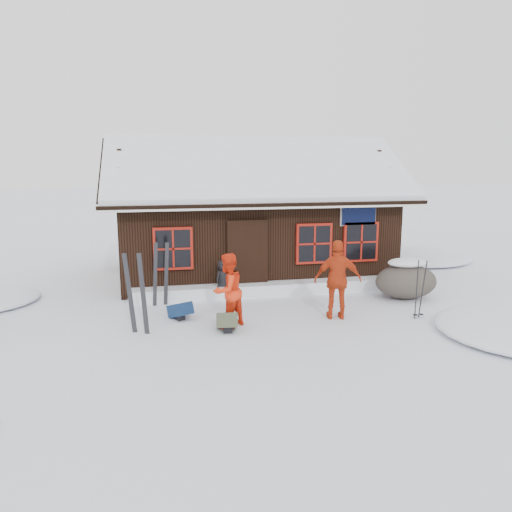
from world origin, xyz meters
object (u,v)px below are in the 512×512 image
at_px(skier_orange_right, 338,280).
at_px(backpack_olive, 227,324).
at_px(skier_crouched, 223,279).
at_px(ski_poles, 420,290).
at_px(boulder, 406,280).
at_px(backpack_blue, 180,313).
at_px(skier_orange_left, 228,291).

relative_size(skier_orange_right, backpack_olive, 3.19).
bearing_deg(skier_crouched, ski_poles, -68.24).
bearing_deg(boulder, ski_poles, -108.74).
relative_size(skier_orange_right, backpack_blue, 3.45).
distance_m(skier_crouched, boulder, 4.91).
distance_m(skier_orange_right, skier_crouched, 3.32).
height_order(skier_crouched, backpack_olive, skier_crouched).
distance_m(skier_orange_right, boulder, 2.79).
height_order(skier_orange_left, backpack_olive, skier_orange_left).
bearing_deg(backpack_blue, skier_orange_right, -38.96).
relative_size(backpack_blue, backpack_olive, 0.92).
bearing_deg(skier_orange_right, backpack_blue, 1.15).
distance_m(skier_orange_right, ski_poles, 1.94).
distance_m(skier_crouched, ski_poles, 5.01).
height_order(ski_poles, backpack_blue, ski_poles).
xyz_separation_m(skier_orange_right, skier_crouched, (-2.35, 2.31, -0.40)).
bearing_deg(skier_orange_left, backpack_blue, -76.18).
xyz_separation_m(skier_crouched, boulder, (4.80, -1.03, -0.03)).
bearing_deg(skier_orange_right, skier_orange_left, 13.99).
distance_m(boulder, backpack_olive, 5.35).
bearing_deg(skier_crouched, skier_orange_right, -80.40).
xyz_separation_m(ski_poles, backpack_blue, (-5.47, 1.09, -0.53)).
bearing_deg(backpack_blue, skier_crouched, 24.58).
xyz_separation_m(skier_orange_left, boulder, (5.03, 1.35, -0.34)).
distance_m(backpack_blue, backpack_olive, 1.41).
bearing_deg(backpack_olive, boulder, 23.55).
height_order(skier_orange_left, skier_orange_right, skier_orange_right).
relative_size(skier_orange_left, backpack_blue, 3.09).
bearing_deg(backpack_olive, backpack_blue, 137.80).
bearing_deg(ski_poles, backpack_blue, 168.76).
distance_m(boulder, ski_poles, 1.75).
bearing_deg(skier_crouched, backpack_olive, -132.36).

